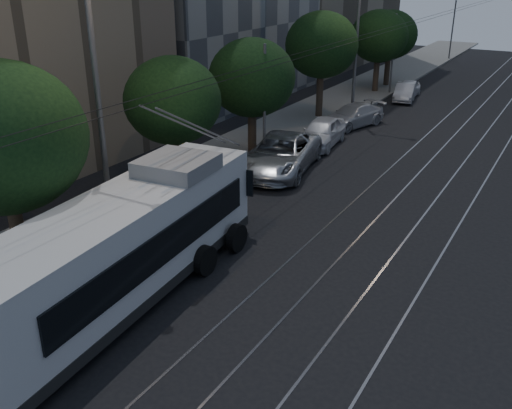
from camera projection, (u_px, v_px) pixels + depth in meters
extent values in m
plane|color=black|center=(255.00, 282.00, 18.24)|extent=(120.00, 120.00, 0.00)
cube|color=gray|center=(309.00, 117.00, 37.61)|extent=(5.00, 90.00, 0.15)
cube|color=gray|center=(427.00, 134.00, 34.04)|extent=(0.08, 90.00, 0.02)
cube|color=gray|center=(452.00, 138.00, 33.37)|extent=(0.08, 90.00, 0.02)
cube|color=gray|center=(480.00, 142.00, 32.65)|extent=(0.08, 90.00, 0.02)
cube|color=gray|center=(507.00, 145.00, 31.99)|extent=(0.08, 90.00, 0.02)
cylinder|color=black|center=(369.00, 33.00, 33.77)|extent=(0.02, 90.00, 0.02)
cylinder|color=black|center=(380.00, 34.00, 33.44)|extent=(0.02, 90.00, 0.02)
cylinder|color=#5E5E61|center=(264.00, 108.00, 27.49)|extent=(0.14, 0.14, 6.00)
cylinder|color=#5E5E61|center=(393.00, 55.00, 43.42)|extent=(0.14, 0.14, 6.00)
cylinder|color=#5E5E61|center=(452.00, 30.00, 59.35)|extent=(0.14, 0.14, 6.00)
cube|color=silver|center=(117.00, 249.00, 16.49)|extent=(3.56, 12.20, 2.86)
cube|color=black|center=(121.00, 287.00, 16.99)|extent=(3.61, 12.24, 0.35)
cube|color=black|center=(128.00, 239.00, 16.84)|extent=(3.41, 9.71, 1.05)
cube|color=black|center=(228.00, 180.00, 21.17)|extent=(2.05, 0.25, 1.00)
cube|color=gray|center=(177.00, 165.00, 18.23)|extent=(2.33, 2.38, 0.50)
cylinder|color=#5E5E61|center=(187.00, 126.00, 18.82)|extent=(0.06, 4.54, 2.35)
cylinder|color=#5E5E61|center=(202.00, 129.00, 18.54)|extent=(0.06, 4.54, 2.35)
cylinder|color=black|center=(47.00, 375.00, 13.36)|extent=(0.30, 1.00, 1.00)
cylinder|color=black|center=(147.00, 243.00, 19.67)|extent=(0.30, 1.00, 1.00)
cylinder|color=black|center=(205.00, 260.00, 18.53)|extent=(0.30, 1.00, 1.00)
cylinder|color=black|center=(181.00, 223.00, 21.20)|extent=(0.30, 1.00, 1.00)
cylinder|color=black|center=(236.00, 238.00, 20.06)|extent=(0.30, 1.00, 1.00)
imported|color=silver|center=(280.00, 154.00, 27.72)|extent=(4.03, 6.73, 1.75)
imported|color=silver|center=(322.00, 132.00, 31.69)|extent=(2.30, 4.69, 1.54)
imported|color=#B3B3B8|center=(353.00, 116.00, 35.50)|extent=(3.26, 5.05, 1.36)
imported|color=#AFAEB2|center=(405.00, 92.00, 42.25)|extent=(2.00, 4.01, 1.26)
imported|color=silver|center=(408.00, 89.00, 43.42)|extent=(1.77, 3.75, 1.24)
cylinder|color=#31231B|center=(19.00, 239.00, 17.94)|extent=(0.44, 0.44, 2.83)
ellipsoid|color=black|center=(1.00, 138.00, 16.65)|extent=(5.03, 5.03, 4.53)
cylinder|color=#31231B|center=(176.00, 167.00, 24.46)|extent=(0.44, 0.44, 2.73)
ellipsoid|color=black|center=(173.00, 100.00, 23.34)|extent=(4.02, 4.02, 3.62)
cylinder|color=#31231B|center=(252.00, 134.00, 29.39)|extent=(0.44, 0.44, 2.57)
ellipsoid|color=black|center=(252.00, 78.00, 28.26)|extent=(4.33, 4.33, 3.90)
cylinder|color=#31231B|center=(320.00, 96.00, 37.13)|extent=(0.44, 0.44, 2.97)
ellipsoid|color=black|center=(322.00, 45.00, 35.88)|extent=(4.61, 4.61, 4.15)
cylinder|color=#31231B|center=(376.00, 76.00, 44.62)|extent=(0.44, 0.44, 2.67)
ellipsoid|color=black|center=(379.00, 36.00, 43.46)|extent=(4.39, 4.39, 3.95)
cylinder|color=#31231B|center=(387.00, 71.00, 46.84)|extent=(0.44, 0.44, 2.55)
ellipsoid|color=black|center=(390.00, 35.00, 45.72)|extent=(4.29, 4.29, 3.86)
cylinder|color=#5E5E61|center=(97.00, 90.00, 18.53)|extent=(0.20, 0.20, 11.21)
cylinder|color=#5E5E61|center=(357.00, 28.00, 35.72)|extent=(0.20, 0.20, 11.37)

